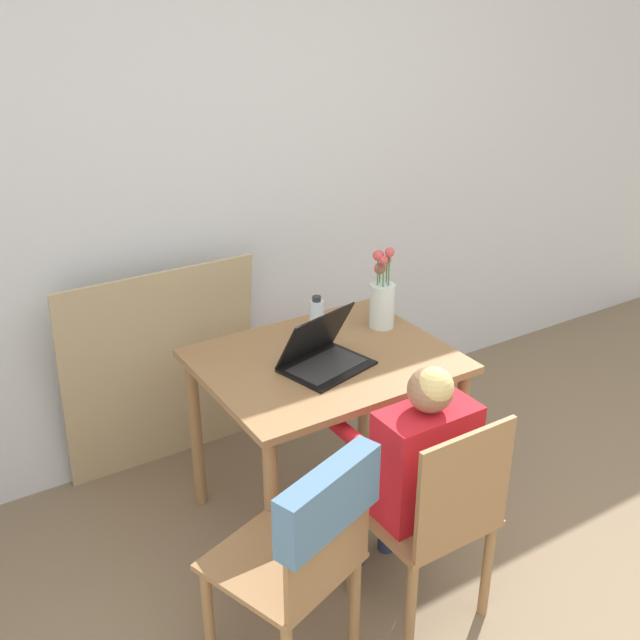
% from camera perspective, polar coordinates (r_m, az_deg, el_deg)
% --- Properties ---
extents(wall_back, '(6.40, 0.05, 2.50)m').
position_cam_1_polar(wall_back, '(3.49, -3.10, 10.88)').
color(wall_back, silver).
rests_on(wall_back, ground_plane).
extents(dining_table, '(0.96, 0.76, 0.74)m').
position_cam_1_polar(dining_table, '(2.96, 0.40, -4.69)').
color(dining_table, olive).
rests_on(dining_table, ground_plane).
extents(chair_occupied, '(0.40, 0.40, 0.84)m').
position_cam_1_polar(chair_occupied, '(2.63, 8.73, -14.62)').
color(chair_occupied, olive).
rests_on(chair_occupied, ground_plane).
extents(chair_spare, '(0.52, 0.54, 0.85)m').
position_cam_1_polar(chair_spare, '(2.32, -0.77, -16.30)').
color(chair_spare, olive).
rests_on(chair_spare, ground_plane).
extents(person_seated, '(0.35, 0.42, 0.98)m').
position_cam_1_polar(person_seated, '(2.60, 7.24, -10.49)').
color(person_seated, red).
rests_on(person_seated, ground_plane).
extents(laptop, '(0.37, 0.31, 0.22)m').
position_cam_1_polar(laptop, '(2.83, 0.15, -2.57)').
color(laptop, black).
rests_on(laptop, dining_table).
extents(flower_vase, '(0.11, 0.11, 0.35)m').
position_cam_1_polar(flower_vase, '(3.12, 4.76, 1.63)').
color(flower_vase, silver).
rests_on(flower_vase, dining_table).
extents(water_bottle, '(0.06, 0.06, 0.21)m').
position_cam_1_polar(water_bottle, '(2.98, -0.26, -0.11)').
color(water_bottle, silver).
rests_on(water_bottle, dining_table).
extents(cardboard_panel, '(0.87, 0.15, 0.99)m').
position_cam_1_polar(cardboard_panel, '(3.40, -12.02, -3.87)').
color(cardboard_panel, tan).
rests_on(cardboard_panel, ground_plane).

